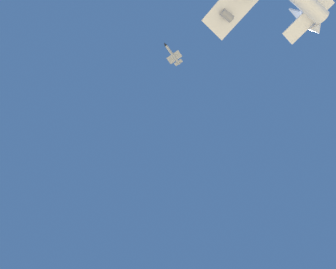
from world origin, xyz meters
name	(u,v)px	position (x,y,z in m)	size (l,w,h in m)	color
chase_jet_right_wing	(173,55)	(-10.66, 26.41, 162.78)	(15.31, 8.58, 4.00)	#999EA3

